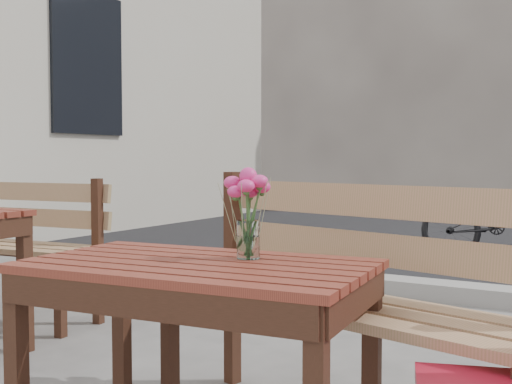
# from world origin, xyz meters

# --- Properties ---
(street) EXTENTS (30.00, 8.12, 0.12)m
(street) POSITION_xyz_m (0.00, 5.06, 0.03)
(street) COLOR black
(street) RESTS_ON ground
(main_table) EXTENTS (1.13, 0.73, 0.67)m
(main_table) POSITION_xyz_m (-0.20, 0.12, 0.56)
(main_table) COLOR maroon
(main_table) RESTS_ON ground
(main_bench) EXTENTS (1.60, 0.80, 0.96)m
(main_bench) POSITION_xyz_m (0.14, 0.60, 0.58)
(main_bench) COLOR #9E7F52
(main_bench) RESTS_ON ground
(main_vase) EXTENTS (0.16, 0.16, 0.30)m
(main_vase) POSITION_xyz_m (-0.09, 0.25, 0.85)
(main_vase) COLOR white
(main_vase) RESTS_ON main_table
(second_bench) EXTENTS (1.47, 0.56, 0.89)m
(second_bench) POSITION_xyz_m (-2.41, 1.16, 0.54)
(second_bench) COLOR #9E7F52
(second_bench) RESTS_ON ground
(bicycle) EXTENTS (1.72, 0.72, 0.88)m
(bicycle) POSITION_xyz_m (0.05, 4.89, 0.44)
(bicycle) COLOR black
(bicycle) RESTS_ON ground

